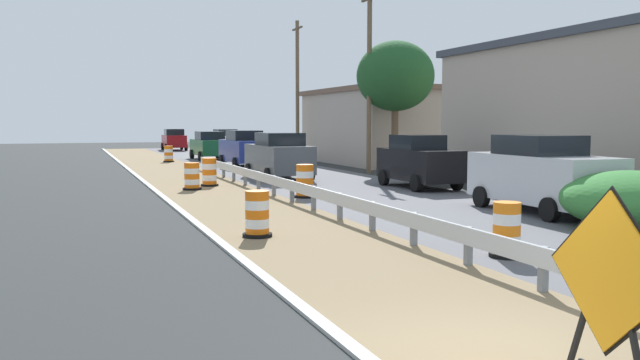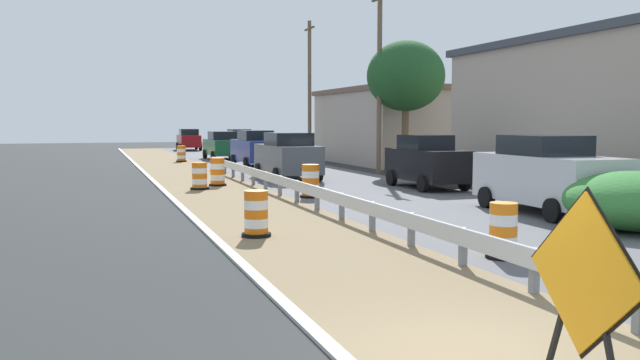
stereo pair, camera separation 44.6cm
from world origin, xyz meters
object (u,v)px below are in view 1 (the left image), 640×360
at_px(traffic_barrel_farthest, 169,155).
at_px(utility_pole_far, 297,89).
at_px(traffic_barrel_close, 257,216).
at_px(car_distant_b, 243,149).
at_px(car_lead_far_lane, 209,145).
at_px(car_mid_far_lane, 226,140).
at_px(car_lead_near_lane, 279,156).
at_px(car_trailing_far_lane, 174,140).
at_px(traffic_barrel_farther, 192,178).
at_px(car_trailing_near_lane, 542,174).
at_px(traffic_barrel_far, 209,173).
at_px(car_distant_a, 419,161).
at_px(warning_sign_diamond, 608,279).
at_px(utility_pole_mid, 369,78).
at_px(traffic_barrel_nearest, 507,232).
at_px(traffic_barrel_mid, 305,183).

bearing_deg(traffic_barrel_farthest, utility_pole_far, -11.88).
relative_size(traffic_barrel_close, car_distant_b, 0.22).
relative_size(car_lead_far_lane, car_distant_b, 0.91).
bearing_deg(car_lead_far_lane, car_mid_far_lane, -19.33).
height_order(car_lead_near_lane, utility_pole_far, utility_pole_far).
bearing_deg(car_trailing_far_lane, car_lead_near_lane, -178.71).
bearing_deg(traffic_barrel_farther, car_trailing_near_lane, -49.95).
xyz_separation_m(traffic_barrel_far, car_distant_a, (7.56, -3.58, 0.52)).
bearing_deg(car_mid_far_lane, car_trailing_far_lane, -136.31).
xyz_separation_m(traffic_barrel_farther, car_lead_far_lane, (4.66, 19.89, 0.50)).
height_order(car_trailing_far_lane, car_distant_a, car_distant_a).
xyz_separation_m(warning_sign_diamond, car_distant_a, (7.94, 17.82, -0.02)).
xyz_separation_m(traffic_barrel_close, car_distant_a, (8.89, 8.48, 0.56)).
bearing_deg(car_mid_far_lane, car_distant_b, -11.81).
height_order(traffic_barrel_close, traffic_barrel_far, traffic_barrel_far).
distance_m(warning_sign_diamond, car_lead_near_lane, 23.87).
distance_m(car_mid_far_lane, car_distant_b, 20.15).
xyz_separation_m(car_trailing_far_lane, utility_pole_far, (5.25, -19.31, 3.77)).
xyz_separation_m(car_trailing_far_lane, car_distant_b, (0.47, -23.68, 0.08)).
height_order(car_lead_far_lane, utility_pole_mid, utility_pole_mid).
height_order(traffic_barrel_close, utility_pole_far, utility_pole_far).
height_order(traffic_barrel_close, car_distant_b, car_distant_b).
distance_m(traffic_barrel_nearest, traffic_barrel_far, 16.12).
bearing_deg(traffic_barrel_mid, traffic_barrel_farthest, 94.02).
xyz_separation_m(traffic_barrel_farther, utility_pole_mid, (9.80, 5.10, 4.28)).
bearing_deg(utility_pole_mid, car_lead_near_lane, -161.86).
height_order(car_mid_far_lane, car_distant_a, car_distant_a).
relative_size(car_mid_far_lane, utility_pole_mid, 0.50).
relative_size(traffic_barrel_nearest, car_mid_far_lane, 0.23).
xyz_separation_m(traffic_barrel_farther, car_trailing_near_lane, (8.25, -9.82, 0.64)).
relative_size(traffic_barrel_mid, car_distant_a, 0.28).
distance_m(warning_sign_diamond, traffic_barrel_mid, 16.45).
bearing_deg(traffic_barrel_farthest, traffic_barrel_farther, -95.17).
distance_m(traffic_barrel_close, utility_pole_far, 29.26).
bearing_deg(utility_pole_mid, car_mid_far_lane, 92.85).
distance_m(car_trailing_far_lane, car_distant_a, 38.11).
distance_m(warning_sign_diamond, car_trailing_near_lane, 12.91).
height_order(traffic_barrel_farthest, car_mid_far_lane, car_mid_far_lane).
bearing_deg(car_trailing_far_lane, traffic_barrel_far, 175.34).
relative_size(traffic_barrel_farther, car_distant_b, 0.22).
bearing_deg(car_lead_near_lane, car_trailing_near_lane, -164.80).
height_order(traffic_barrel_far, car_mid_far_lane, car_mid_far_lane).
bearing_deg(car_lead_far_lane, traffic_barrel_farthest, 120.97).
bearing_deg(car_lead_far_lane, car_distant_b, -178.76).
bearing_deg(traffic_barrel_farthest, traffic_barrel_nearest, -86.82).
xyz_separation_m(car_lead_far_lane, car_distant_b, (0.38, -8.01, 0.08)).
bearing_deg(traffic_barrel_nearest, car_trailing_far_lane, 88.72).
xyz_separation_m(car_trailing_near_lane, car_distant_a, (0.23, 7.46, -0.07)).
bearing_deg(traffic_barrel_mid, traffic_barrel_far, 113.54).
relative_size(car_lead_far_lane, car_distant_a, 1.05).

